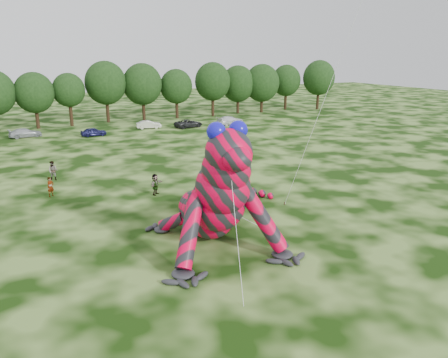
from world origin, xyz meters
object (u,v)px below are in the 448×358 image
tree_14 (238,89)px  tree_17 (319,85)px  tree_13 (213,89)px  car_5 (149,125)px  inflatable_gecko (204,175)px  car_4 (93,132)px  tree_11 (143,92)px  spectator_0 (51,187)px  tree_8 (35,101)px  car_3 (25,133)px  spectator_1 (53,171)px  tree_15 (262,88)px  car_6 (188,123)px  spectator_5 (155,184)px  tree_16 (286,87)px  tree_10 (106,92)px  car_7 (230,120)px  tree_12 (176,94)px  tree_9 (70,100)px

tree_14 → tree_17: 18.61m
tree_13 → car_5: bearing=-151.7°
inflatable_gecko → car_4: inflatable_gecko is taller
tree_11 → spectator_0: bearing=-117.1°
tree_14 → car_4: size_ratio=2.57×
tree_8 → car_3: bearing=-107.3°
tree_11 → spectator_1: (-19.15, -33.81, -4.09)m
tree_11 → tree_17: tree_17 is taller
car_5 → spectator_0: 34.63m
tree_15 → inflatable_gecko: bearing=-124.9°
tree_11 → tree_14: tree_11 is taller
car_6 → spectator_5: spectator_5 is taller
tree_8 → tree_16: 49.72m
car_6 → tree_15: bearing=-71.4°
tree_10 → car_3: tree_10 is taller
car_7 → tree_17: bearing=-77.7°
car_3 → car_6: car_6 is taller
tree_10 → car_6: 16.30m
tree_12 → car_7: (5.38, -11.20, -3.78)m
car_3 → spectator_1: spectator_1 is taller
inflatable_gecko → tree_15: tree_15 is taller
tree_13 → tree_15: size_ratio=1.05×
tree_12 → car_5: size_ratio=2.28×
tree_16 → car_3: 53.03m
car_6 → spectator_1: (-23.29, -22.63, 0.29)m
inflatable_gecko → tree_12: 54.55m
inflatable_gecko → spectator_5: inflatable_gecko is taller
tree_8 → car_7: (29.61, -10.45, -3.76)m
spectator_1 → spectator_5: bearing=-20.6°
car_4 → car_5: (9.25, 2.65, 0.02)m
tree_12 → tree_8: bearing=-178.2°
tree_10 → tree_16: (38.05, 0.79, -0.57)m
tree_8 → tree_9: (5.28, 0.36, -0.13)m
tree_15 → spectator_1: bearing=-142.7°
tree_12 → spectator_5: size_ratio=4.85×
car_4 → car_5: 9.62m
tree_13 → tree_12: bearing=175.1°
spectator_5 → tree_12: bearing=24.1°
inflatable_gecko → tree_12: size_ratio=1.85×
tree_16 → car_5: 35.50m
tree_9 → tree_13: bearing=-0.5°
spectator_0 → car_4: bearing=39.6°
car_7 → spectator_5: spectator_5 is taller
tree_9 → tree_14: 32.43m
tree_14 → car_5: bearing=-155.6°
tree_8 → tree_11: (18.00, 1.21, 0.56)m
tree_9 → car_5: (10.71, -8.47, -3.69)m
tree_13 → spectator_5: 48.58m
car_6 → car_7: bearing=-102.7°
tree_9 → car_5: bearing=-38.3°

